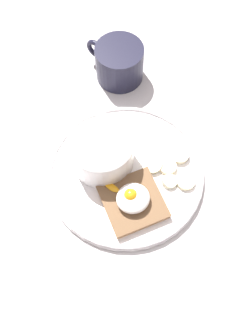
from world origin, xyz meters
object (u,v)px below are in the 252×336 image
oatmeal_bowl (102,151)px  banana_slice_inner (153,164)px  poached_egg (132,198)px  banana_slice_front (186,182)px  banana_slice_left (168,167)px  banana_slice_back (180,155)px  banana_slice_right (170,181)px  coffee_mug (119,62)px  toast_slice (133,202)px

oatmeal_bowl → banana_slice_inner: (-7.62, 4.80, -2.94)cm
poached_egg → banana_slice_front: bearing=176.7°
banana_slice_left → banana_slice_front: bearing=110.2°
banana_slice_front → banana_slice_back: banana_slice_back is taller
banana_slice_right → coffee_mug: 26.44cm
toast_slice → banana_slice_front: (-10.12, 0.48, -0.32)cm
toast_slice → banana_slice_left: size_ratio=2.43×
poached_egg → coffee_mug: bearing=-110.7°
oatmeal_bowl → coffee_mug: oatmeal_bowl is taller
banana_slice_left → toast_slice: bearing=21.4°
banana_slice_left → oatmeal_bowl: bearing=-32.7°
poached_egg → coffee_mug: (-10.13, -26.85, 0.22)cm
poached_egg → banana_slice_right: (-7.62, -0.64, -2.12)cm
toast_slice → banana_slice_front: bearing=177.3°
banana_slice_back → banana_slice_right: size_ratio=1.25×
banana_slice_back → banana_slice_right: banana_slice_back is taller
banana_slice_left → banana_slice_right: (1.13, 2.65, 0.06)cm
poached_egg → banana_slice_left: size_ratio=1.87×
banana_slice_inner → banana_slice_front: bearing=124.5°
banana_slice_front → banana_slice_left: (1.43, -3.88, 0.02)cm
banana_slice_inner → coffee_mug: 22.41cm
banana_slice_front → banana_slice_inner: (3.75, -5.45, 0.25)cm
coffee_mug → toast_slice: bearing=69.5°
banana_slice_left → banana_slice_inner: banana_slice_inner is taller
poached_egg → banana_slice_left: (-8.76, -3.29, -2.18)cm
poached_egg → banana_slice_right: 7.94cm
banana_slice_right → coffee_mug: bearing=-95.5°
toast_slice → banana_slice_right: 7.60cm
coffee_mug → poached_egg: bearing=69.3°
poached_egg → banana_slice_inner: bearing=-142.9°
toast_slice → banana_slice_left: bearing=-158.6°
banana_slice_inner → banana_slice_right: bearing=105.7°
banana_slice_front → poached_egg: bearing=-3.3°
banana_slice_left → banana_slice_inner: (2.32, -1.57, 0.23)cm
poached_egg → banana_slice_right: bearing=-175.2°
coffee_mug → banana_slice_back: bearing=94.2°
banana_slice_left → poached_egg: bearing=20.6°
toast_slice → banana_slice_right: toast_slice is taller
banana_slice_inner → banana_slice_back: bearing=175.4°
banana_slice_right → coffee_mug: (-2.51, -26.22, 2.35)cm
oatmeal_bowl → poached_egg: 9.78cm
oatmeal_bowl → poached_egg: size_ratio=1.43×
banana_slice_inner → toast_slice: bearing=38.0°
banana_slice_back → toast_slice: bearing=21.2°
oatmeal_bowl → toast_slice: 10.26cm
banana_slice_front → toast_slice: bearing=-2.7°
toast_slice → coffee_mug: bearing=-110.5°
toast_slice → banana_slice_front: 10.14cm
banana_slice_back → coffee_mug: size_ratio=0.39×
oatmeal_bowl → banana_slice_front: (-11.37, 10.25, -3.19)cm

